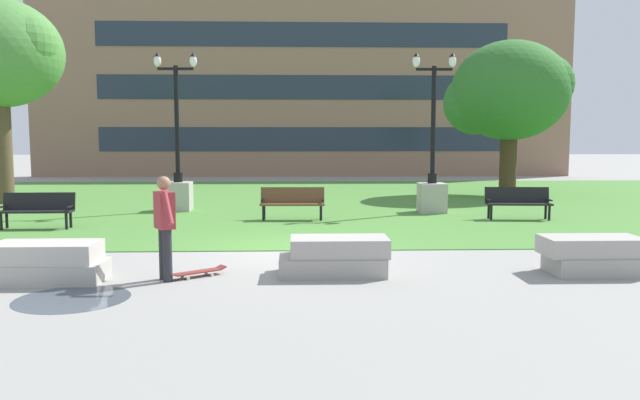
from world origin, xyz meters
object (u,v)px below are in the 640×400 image
(skateboard, at_px, (197,272))
(park_bench_near_right, at_px, (518,201))
(concrete_block_center, at_px, (47,263))
(concrete_block_left, at_px, (335,257))
(lamp_post_left, at_px, (178,179))
(lamp_post_center, at_px, (432,180))
(concrete_block_right, at_px, (597,256))
(park_bench_far_left, at_px, (37,208))
(person_skateboarder, at_px, (165,222))
(park_bench_near_left, at_px, (292,201))

(skateboard, distance_m, park_bench_near_right, 10.55)
(concrete_block_center, bearing_deg, concrete_block_left, 4.34)
(park_bench_near_right, height_order, lamp_post_left, lamp_post_left)
(concrete_block_center, height_order, skateboard, concrete_block_center)
(concrete_block_center, distance_m, lamp_post_center, 12.11)
(concrete_block_right, relative_size, skateboard, 2.04)
(concrete_block_right, bearing_deg, park_bench_near_right, 81.14)
(skateboard, bearing_deg, park_bench_far_left, 131.11)
(concrete_block_right, distance_m, person_skateboarder, 7.33)
(park_bench_near_left, bearing_deg, concrete_block_left, -83.54)
(park_bench_near_left, relative_size, lamp_post_center, 0.37)
(person_skateboarder, xyz_separation_m, lamp_post_center, (6.29, 8.87, 0.04))
(concrete_block_left, distance_m, park_bench_near_left, 7.04)
(concrete_block_right, bearing_deg, concrete_block_center, -178.38)
(skateboard, xyz_separation_m, lamp_post_center, (5.82, 8.64, 0.92))
(concrete_block_center, bearing_deg, skateboard, 5.73)
(park_bench_far_left, xyz_separation_m, lamp_post_left, (2.86, 3.73, 0.48))
(park_bench_far_left, bearing_deg, person_skateboarder, -52.82)
(concrete_block_center, bearing_deg, park_bench_near_left, 61.94)
(concrete_block_right, relative_size, lamp_post_center, 0.40)
(park_bench_near_left, bearing_deg, lamp_post_center, 19.65)
(concrete_block_left, height_order, skateboard, concrete_block_left)
(person_skateboarder, height_order, park_bench_near_right, person_skateboarder)
(park_bench_near_left, height_order, lamp_post_center, lamp_post_center)
(person_skateboarder, height_order, skateboard, person_skateboarder)
(park_bench_near_left, xyz_separation_m, park_bench_far_left, (-6.48, -1.45, 0.00))
(park_bench_near_right, height_order, lamp_post_center, lamp_post_center)
(park_bench_far_left, bearing_deg, lamp_post_center, 15.50)
(skateboard, height_order, park_bench_near_right, park_bench_near_right)
(lamp_post_center, bearing_deg, park_bench_near_left, -160.35)
(concrete_block_right, xyz_separation_m, park_bench_far_left, (-11.77, 5.64, 0.23))
(park_bench_near_left, bearing_deg, concrete_block_center, -118.06)
(person_skateboarder, bearing_deg, lamp_post_center, 54.66)
(person_skateboarder, height_order, park_bench_far_left, person_skateboarder)
(park_bench_near_right, relative_size, lamp_post_center, 0.38)
(person_skateboarder, relative_size, lamp_post_center, 0.35)
(person_skateboarder, bearing_deg, lamp_post_left, 99.49)
(concrete_block_center, distance_m, park_bench_near_right, 12.56)
(concrete_block_center, bearing_deg, lamp_post_center, 47.27)
(concrete_block_center, height_order, concrete_block_right, same)
(concrete_block_right, height_order, park_bench_near_left, park_bench_near_left)
(concrete_block_right, relative_size, park_bench_far_left, 1.07)
(park_bench_far_left, relative_size, lamp_post_left, 0.37)
(concrete_block_center, distance_m, skateboard, 2.40)
(skateboard, xyz_separation_m, park_bench_near_left, (1.54, 7.11, 0.45))
(park_bench_near_left, relative_size, park_bench_far_left, 1.00)
(person_skateboarder, distance_m, skateboard, 1.03)
(person_skateboarder, distance_m, park_bench_far_left, 7.40)
(concrete_block_center, xyz_separation_m, lamp_post_left, (0.30, 9.63, 0.71))
(concrete_block_left, bearing_deg, park_bench_far_left, 142.69)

